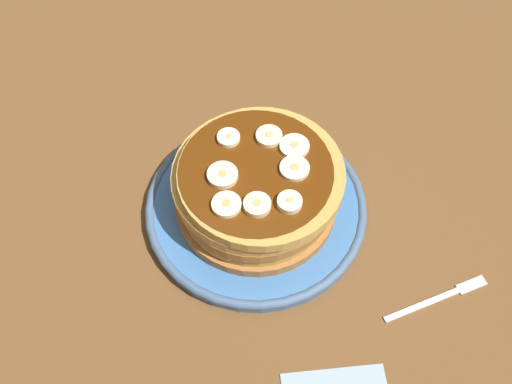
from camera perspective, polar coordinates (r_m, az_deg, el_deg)
name	(u,v)px	position (r cm, az deg, el deg)	size (l,w,h in cm)	color
ground_plane	(256,217)	(75.46, 0.00, -2.43)	(140.00, 140.00, 3.00)	brown
plate	(256,207)	(73.29, 0.00, -1.43)	(26.96, 26.96, 1.90)	#3F72B2
pancake_stack	(258,187)	(69.81, 0.19, 0.50)	(19.66, 19.99, 7.33)	#AB6A36
banana_slice_0	(294,169)	(66.71, 3.67, 2.22)	(3.36, 3.36, 0.74)	#F4E3BA
banana_slice_1	(226,205)	(64.00, -2.82, -1.23)	(3.23, 3.23, 0.81)	#F5F0BB
banana_slice_2	(223,175)	(66.05, -3.19, 1.59)	(3.44, 3.44, 0.92)	#EFEEBB
banana_slice_3	(290,203)	(64.03, 3.20, -1.00)	(2.72, 2.72, 1.06)	#F6E8C0
banana_slice_4	(294,147)	(68.55, 3.66, 4.32)	(3.42, 3.42, 0.71)	#FEF1C4
banana_slice_5	(269,137)	(69.25, 1.24, 5.29)	(3.07, 3.07, 0.82)	#FCF1B7
banana_slice_6	(229,138)	(69.16, -2.62, 5.13)	(2.64, 2.64, 0.81)	#FEF2C6
banana_slice_7	(257,205)	(63.80, 0.11, -1.25)	(3.00, 3.00, 0.99)	beige
fork	(442,297)	(71.88, 17.25, -9.45)	(11.69, 7.45, 0.50)	silver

